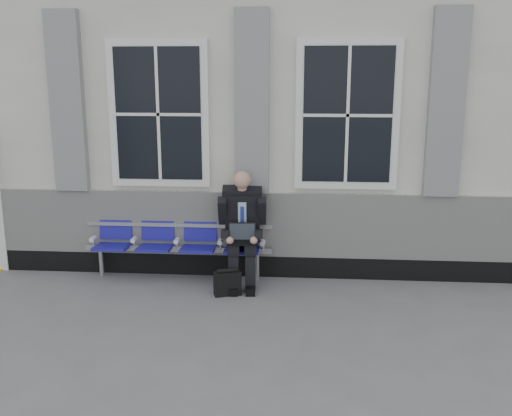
{
  "coord_description": "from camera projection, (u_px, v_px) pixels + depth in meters",
  "views": [
    {
      "loc": [
        -0.25,
        -6.13,
        2.75
      ],
      "look_at": [
        -0.8,
        0.9,
        1.11
      ],
      "focal_mm": 40.0,
      "sensor_mm": 36.0,
      "label": 1
    }
  ],
  "objects": [
    {
      "name": "bench",
      "position": [
        178.0,
        239.0,
        7.86
      ],
      "size": [
        2.6,
        0.47,
        0.91
      ],
      "color": "#9EA0A3",
      "rests_on": "ground"
    },
    {
      "name": "ground",
      "position": [
        319.0,
        321.0,
        6.56
      ],
      "size": [
        70.0,
        70.0,
        0.0
      ],
      "primitive_type": "plane",
      "color": "slate",
      "rests_on": "ground"
    },
    {
      "name": "station_building",
      "position": [
        315.0,
        109.0,
        9.43
      ],
      "size": [
        14.4,
        4.4,
        4.49
      ],
      "color": "silver",
      "rests_on": "ground"
    },
    {
      "name": "businessman",
      "position": [
        242.0,
        224.0,
        7.6
      ],
      "size": [
        0.66,
        0.89,
        1.54
      ],
      "color": "black",
      "rests_on": "ground"
    },
    {
      "name": "briefcase",
      "position": [
        227.0,
        283.0,
        7.3
      ],
      "size": [
        0.37,
        0.25,
        0.35
      ],
      "color": "black",
      "rests_on": "ground"
    }
  ]
}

